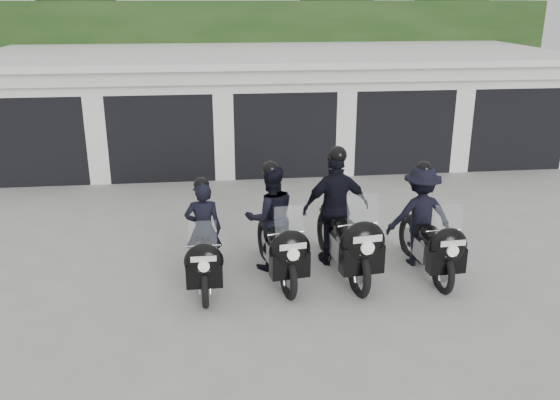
{
  "coord_description": "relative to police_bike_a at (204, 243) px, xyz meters",
  "views": [
    {
      "loc": [
        -1.84,
        -9.12,
        4.47
      ],
      "look_at": [
        -0.69,
        0.69,
        1.05
      ],
      "focal_mm": 38.0,
      "sensor_mm": 36.0,
      "label": 1
    }
  ],
  "objects": [
    {
      "name": "ground",
      "position": [
        2.04,
        0.29,
        -0.71
      ],
      "size": [
        80.0,
        80.0,
        0.0
      ],
      "primitive_type": "plane",
      "color": "#9D9D98",
      "rests_on": "ground"
    },
    {
      "name": "background_vegetation",
      "position": [
        2.41,
        13.21,
        2.06
      ],
      "size": [
        20.0,
        3.9,
        5.8
      ],
      "color": "#193312",
      "rests_on": "ground"
    },
    {
      "name": "police_bike_b",
      "position": [
        1.16,
        0.29,
        0.12
      ],
      "size": [
        1.02,
        2.25,
        1.96
      ],
      "rotation": [
        0.0,
        0.0,
        0.15
      ],
      "color": "black",
      "rests_on": "ground"
    },
    {
      "name": "police_bike_d",
      "position": [
        3.71,
        0.19,
        0.11
      ],
      "size": [
        1.18,
        2.2,
        1.91
      ],
      "rotation": [
        0.0,
        0.0,
        0.06
      ],
      "color": "black",
      "rests_on": "ground"
    },
    {
      "name": "garage_block",
      "position": [
        2.04,
        8.35,
        0.72
      ],
      "size": [
        16.4,
        6.8,
        2.96
      ],
      "color": "white",
      "rests_on": "ground"
    },
    {
      "name": "police_bike_c",
      "position": [
        2.29,
        0.34,
        0.21
      ],
      "size": [
        1.26,
        2.49,
        2.17
      ],
      "rotation": [
        0.0,
        0.0,
        0.13
      ],
      "color": "black",
      "rests_on": "ground"
    },
    {
      "name": "police_bike_a",
      "position": [
        0.0,
        0.0,
        0.0
      ],
      "size": [
        0.61,
        2.04,
        1.78
      ],
      "rotation": [
        0.0,
        0.0,
        0.01
      ],
      "color": "black",
      "rests_on": "ground"
    }
  ]
}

